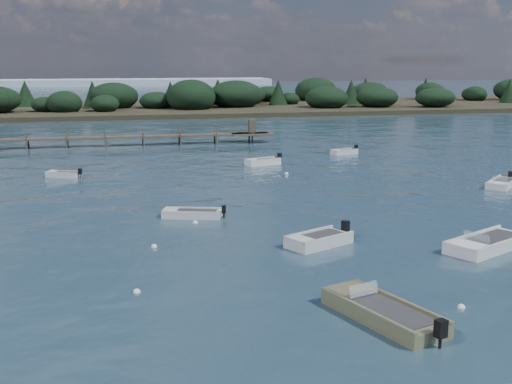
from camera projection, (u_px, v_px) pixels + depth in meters
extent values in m
plane|color=#182A38|center=(205.00, 132.00, 87.97)|extent=(400.00, 400.00, 0.00)
cube|color=#B2B7B9|center=(344.00, 153.00, 67.30)|extent=(3.08, 2.02, 0.67)
cube|color=#B2B7B9|center=(336.00, 150.00, 66.66)|extent=(0.99, 1.20, 0.13)
cube|color=#28282B|center=(346.00, 150.00, 67.36)|extent=(2.14, 1.50, 0.11)
cube|color=#B2B7B9|center=(347.00, 150.00, 66.79)|extent=(2.74, 1.05, 0.13)
cube|color=#B2B7B9|center=(341.00, 149.00, 67.65)|extent=(2.74, 1.05, 0.13)
cube|color=black|center=(356.00, 147.00, 68.05)|extent=(0.36, 0.39, 0.53)
cylinder|color=black|center=(356.00, 152.00, 68.14)|extent=(0.12, 0.12, 0.53)
cube|color=#B2B7B9|center=(192.00, 216.00, 40.40)|extent=(3.90, 2.43, 0.61)
cube|color=#B2B7B9|center=(170.00, 210.00, 40.44)|extent=(1.21, 1.46, 0.12)
cube|color=#28282B|center=(197.00, 211.00, 40.32)|extent=(2.70, 1.81, 0.10)
cube|color=#B2B7B9|center=(190.00, 213.00, 39.70)|extent=(3.51, 1.20, 0.12)
cube|color=#B2B7B9|center=(194.00, 208.00, 40.96)|extent=(3.51, 1.20, 0.12)
cube|color=black|center=(224.00, 209.00, 40.15)|extent=(0.32, 0.36, 0.48)
cylinder|color=black|center=(224.00, 216.00, 40.23)|extent=(0.11, 0.11, 0.48)
cube|color=silver|center=(503.00, 185.00, 50.25)|extent=(4.17, 4.00, 0.65)
cube|color=silver|center=(498.00, 183.00, 48.89)|extent=(1.71, 1.73, 0.13)
cube|color=#28282B|center=(504.00, 181.00, 50.46)|extent=(2.96, 2.86, 0.11)
cube|color=silver|center=(493.00, 179.00, 50.59)|extent=(3.17, 2.91, 0.13)
cube|color=black|center=(510.00, 175.00, 52.01)|extent=(0.41, 0.41, 0.51)
cylinder|color=black|center=(510.00, 180.00, 52.10)|extent=(0.13, 0.13, 0.51)
cube|color=silver|center=(500.00, 179.00, 49.39)|extent=(0.88, 0.94, 0.39)
cube|color=#6E6B49|center=(383.00, 317.00, 24.44)|extent=(3.49, 5.58, 0.80)
cube|color=#6E6B49|center=(350.00, 290.00, 26.02)|extent=(2.05, 1.74, 0.16)
cube|color=#28282B|center=(391.00, 311.00, 24.01)|extent=(2.59, 3.87, 0.14)
cube|color=#6E6B49|center=(365.00, 310.00, 23.89)|extent=(1.78, 5.02, 0.16)
cube|color=#6E6B49|center=(401.00, 301.00, 24.80)|extent=(1.78, 5.02, 0.16)
cube|color=black|center=(441.00, 329.00, 21.91)|extent=(0.47, 0.42, 0.63)
cylinder|color=black|center=(440.00, 343.00, 22.02)|extent=(0.14, 0.14, 0.63)
cube|color=silver|center=(364.00, 289.00, 25.26)|extent=(1.38, 0.61, 0.48)
cube|color=#B2B7B9|center=(63.00, 176.00, 54.24)|extent=(2.95, 2.10, 0.60)
cube|color=#B2B7B9|center=(52.00, 172.00, 54.36)|extent=(1.00, 1.18, 0.12)
cube|color=#28282B|center=(65.00, 173.00, 54.14)|extent=(2.06, 1.55, 0.10)
cube|color=#B2B7B9|center=(60.00, 173.00, 53.68)|extent=(2.55, 1.18, 0.12)
cube|color=#B2B7B9|center=(66.00, 171.00, 54.65)|extent=(2.55, 1.18, 0.12)
cube|color=black|center=(80.00, 171.00, 53.87)|extent=(0.33, 0.36, 0.47)
cylinder|color=black|center=(80.00, 176.00, 53.95)|extent=(0.11, 0.11, 0.47)
cube|color=silver|center=(488.00, 247.00, 33.66)|extent=(5.70, 4.19, 0.78)
cube|color=silver|center=(467.00, 245.00, 32.30)|extent=(1.96, 2.20, 0.16)
cube|color=#28282B|center=(493.00, 238.00, 33.85)|extent=(3.98, 3.07, 0.13)
cube|color=silver|center=(506.00, 242.00, 32.85)|extent=(4.86, 2.51, 0.16)
cube|color=silver|center=(473.00, 234.00, 34.28)|extent=(4.86, 2.51, 0.16)
cube|color=silver|center=(477.00, 237.00, 32.78)|extent=(0.80, 1.38, 0.47)
cube|color=#B2B7B9|center=(319.00, 243.00, 34.25)|extent=(3.96, 3.10, 0.79)
cube|color=#B2B7B9|center=(300.00, 239.00, 33.32)|extent=(1.44, 1.75, 0.16)
cube|color=#28282B|center=(323.00, 236.00, 34.35)|extent=(2.78, 2.29, 0.14)
cube|color=#B2B7B9|center=(329.00, 238.00, 33.56)|extent=(3.27, 1.70, 0.16)
cube|color=#B2B7B9|center=(309.00, 232.00, 34.76)|extent=(3.27, 1.70, 0.16)
cube|color=black|center=(345.00, 226.00, 35.39)|extent=(0.45, 0.48, 0.62)
cylinder|color=black|center=(345.00, 236.00, 35.50)|extent=(0.15, 0.15, 0.62)
cube|color=silver|center=(263.00, 164.00, 60.46)|extent=(3.54, 2.29, 0.77)
cube|color=silver|center=(251.00, 160.00, 59.73)|extent=(1.12, 1.37, 0.15)
cube|color=#28282B|center=(265.00, 160.00, 60.52)|extent=(2.46, 1.71, 0.13)
cube|color=silver|center=(266.00, 160.00, 59.87)|extent=(3.17, 1.16, 0.15)
cube|color=silver|center=(260.00, 158.00, 60.86)|extent=(3.17, 1.16, 0.15)
cube|color=black|center=(280.00, 156.00, 61.30)|extent=(0.41, 0.45, 0.60)
cylinder|color=black|center=(280.00, 162.00, 61.40)|extent=(0.14, 0.14, 0.60)
sphere|color=silver|center=(461.00, 308.00, 25.64)|extent=(0.32, 0.32, 0.32)
sphere|color=silver|center=(195.00, 223.00, 38.93)|extent=(0.32, 0.32, 0.32)
sphere|color=silver|center=(287.00, 174.00, 55.68)|extent=(0.32, 0.32, 0.32)
sphere|color=silver|center=(154.00, 247.00, 33.96)|extent=(0.32, 0.32, 0.32)
sphere|color=silver|center=(137.00, 292.00, 27.34)|extent=(0.32, 0.32, 0.32)
cube|color=#443C32|center=(252.00, 134.00, 77.18)|extent=(5.00, 3.20, 0.18)
cube|color=#443C32|center=(252.00, 126.00, 77.00)|extent=(0.80, 0.80, 1.60)
cylinder|color=#443C32|center=(27.00, 146.00, 70.90)|extent=(0.20, 0.20, 2.20)
cylinder|color=#443C32|center=(28.00, 144.00, 72.53)|extent=(0.20, 0.20, 2.20)
cylinder|color=#443C32|center=(67.00, 145.00, 71.82)|extent=(0.20, 0.20, 2.20)
cylinder|color=#443C32|center=(68.00, 143.00, 73.46)|extent=(0.20, 0.20, 2.20)
cylinder|color=#443C32|center=(106.00, 144.00, 72.75)|extent=(0.20, 0.20, 2.20)
cylinder|color=#443C32|center=(106.00, 142.00, 74.38)|extent=(0.20, 0.20, 2.20)
cylinder|color=#443C32|center=(144.00, 143.00, 73.68)|extent=(0.20, 0.20, 2.20)
cylinder|color=#443C32|center=(143.00, 141.00, 75.31)|extent=(0.20, 0.20, 2.20)
cylinder|color=#443C32|center=(181.00, 142.00, 74.60)|extent=(0.20, 0.20, 2.20)
cylinder|color=#443C32|center=(179.00, 140.00, 76.23)|extent=(0.20, 0.20, 2.20)
cylinder|color=#443C32|center=(217.00, 140.00, 75.53)|extent=(0.20, 0.20, 2.20)
cylinder|color=#443C32|center=(215.00, 139.00, 77.16)|extent=(0.20, 0.20, 2.20)
cylinder|color=#443C32|center=(252.00, 140.00, 76.45)|extent=(0.20, 0.20, 2.20)
cylinder|color=#443C32|center=(249.00, 138.00, 78.09)|extent=(0.20, 0.20, 2.20)
cube|color=black|center=(297.00, 108.00, 131.60)|extent=(190.00, 40.00, 1.60)
ellipsoid|color=black|center=(297.00, 94.00, 131.03)|extent=(180.50, 36.00, 4.40)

